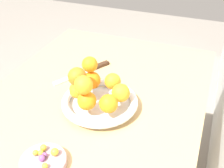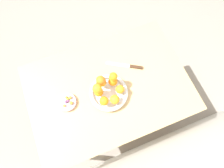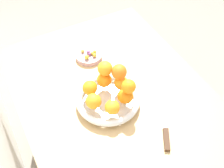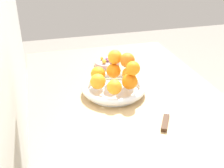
{
  "view_description": "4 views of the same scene",
  "coord_description": "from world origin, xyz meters",
  "px_view_note": "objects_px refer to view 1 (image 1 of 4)",
  "views": [
    {
      "loc": [
        0.69,
        0.35,
        1.34
      ],
      "look_at": [
        -0.01,
        0.08,
        0.83
      ],
      "focal_mm": 45.0,
      "sensor_mm": 36.0,
      "label": 1
    },
    {
      "loc": [
        0.11,
        0.35,
        1.88
      ],
      "look_at": [
        -0.02,
        0.01,
        0.83
      ],
      "focal_mm": 28.0,
      "sensor_mm": 36.0,
      "label": 2
    },
    {
      "loc": [
        -0.6,
        0.35,
        1.64
      ],
      "look_at": [
        0.05,
        0.01,
        0.81
      ],
      "focal_mm": 45.0,
      "sensor_mm": 36.0,
      "label": 3
    },
    {
      "loc": [
        -0.93,
        0.31,
        1.3
      ],
      "look_at": [
        -0.02,
        0.06,
        0.8
      ],
      "focal_mm": 45.0,
      "sensor_mm": 36.0,
      "label": 4
    }
  ],
  "objects_px": {
    "candy_ball_0": "(41,153)",
    "knife": "(87,71)",
    "orange_4": "(92,80)",
    "candy_ball_4": "(35,153)",
    "orange_1": "(109,104)",
    "orange_5": "(78,90)",
    "candy_ball_2": "(43,157)",
    "orange_8": "(90,64)",
    "candy_ball_1": "(44,155)",
    "fruit_bowl": "(100,103)",
    "orange_0": "(87,101)",
    "orange_7": "(77,77)",
    "dining_table": "(91,122)",
    "orange_6": "(83,85)",
    "candy_ball_6": "(41,158)",
    "candy_ball_7": "(43,148)",
    "candy_ball_5": "(55,152)",
    "orange_2": "(121,92)",
    "orange_3": "(113,81)",
    "candy_ball_3": "(45,166)",
    "candy_dish": "(43,162)"
  },
  "relations": [
    {
      "from": "orange_4",
      "to": "candy_ball_2",
      "type": "distance_m",
      "value": 0.33
    },
    {
      "from": "candy_ball_3",
      "to": "candy_ball_7",
      "type": "height_order",
      "value": "candy_ball_7"
    },
    {
      "from": "dining_table",
      "to": "candy_ball_5",
      "type": "height_order",
      "value": "candy_ball_5"
    },
    {
      "from": "orange_8",
      "to": "candy_ball_6",
      "type": "distance_m",
      "value": 0.35
    },
    {
      "from": "orange_0",
      "to": "orange_7",
      "type": "xyz_separation_m",
      "value": [
        -0.04,
        -0.05,
        0.06
      ]
    },
    {
      "from": "orange_4",
      "to": "orange_8",
      "type": "relative_size",
      "value": 1.14
    },
    {
      "from": "orange_6",
      "to": "orange_8",
      "type": "distance_m",
      "value": 0.13
    },
    {
      "from": "orange_7",
      "to": "knife",
      "type": "height_order",
      "value": "orange_7"
    },
    {
      "from": "orange_3",
      "to": "candy_ball_1",
      "type": "relative_size",
      "value": 4.01
    },
    {
      "from": "orange_7",
      "to": "orange_4",
      "type": "bearing_deg",
      "value": 169.62
    },
    {
      "from": "orange_6",
      "to": "candy_ball_3",
      "type": "relative_size",
      "value": 3.71
    },
    {
      "from": "orange_5",
      "to": "candy_ball_2",
      "type": "distance_m",
      "value": 0.26
    },
    {
      "from": "dining_table",
      "to": "orange_1",
      "type": "distance_m",
      "value": 0.2
    },
    {
      "from": "orange_0",
      "to": "orange_5",
      "type": "distance_m",
      "value": 0.07
    },
    {
      "from": "orange_0",
      "to": "orange_1",
      "type": "relative_size",
      "value": 1.01
    },
    {
      "from": "candy_ball_0",
      "to": "candy_ball_1",
      "type": "relative_size",
      "value": 1.09
    },
    {
      "from": "candy_ball_1",
      "to": "fruit_bowl",
      "type": "bearing_deg",
      "value": 170.63
    },
    {
      "from": "candy_ball_3",
      "to": "knife",
      "type": "relative_size",
      "value": 0.07
    },
    {
      "from": "dining_table",
      "to": "knife",
      "type": "bearing_deg",
      "value": -152.18
    },
    {
      "from": "orange_0",
      "to": "orange_8",
      "type": "relative_size",
      "value": 1.12
    },
    {
      "from": "candy_ball_7",
      "to": "orange_2",
      "type": "bearing_deg",
      "value": 154.43
    },
    {
      "from": "orange_3",
      "to": "orange_6",
      "type": "height_order",
      "value": "orange_6"
    },
    {
      "from": "candy_ball_0",
      "to": "knife",
      "type": "relative_size",
      "value": 0.07
    },
    {
      "from": "candy_ball_4",
      "to": "knife",
      "type": "height_order",
      "value": "candy_ball_4"
    },
    {
      "from": "candy_ball_2",
      "to": "dining_table",
      "type": "bearing_deg",
      "value": 179.89
    },
    {
      "from": "orange_0",
      "to": "candy_ball_4",
      "type": "relative_size",
      "value": 3.93
    },
    {
      "from": "orange_5",
      "to": "candy_ball_4",
      "type": "height_order",
      "value": "orange_5"
    },
    {
      "from": "candy_ball_5",
      "to": "candy_ball_3",
      "type": "bearing_deg",
      "value": -0.58
    },
    {
      "from": "orange_7",
      "to": "candy_ball_5",
      "type": "relative_size",
      "value": 2.79
    },
    {
      "from": "candy_ball_7",
      "to": "knife",
      "type": "bearing_deg",
      "value": -169.79
    },
    {
      "from": "candy_ball_6",
      "to": "orange_5",
      "type": "bearing_deg",
      "value": -174.9
    },
    {
      "from": "orange_5",
      "to": "orange_6",
      "type": "relative_size",
      "value": 0.97
    },
    {
      "from": "orange_0",
      "to": "orange_2",
      "type": "bearing_deg",
      "value": 133.93
    },
    {
      "from": "dining_table",
      "to": "orange_0",
      "type": "height_order",
      "value": "orange_0"
    },
    {
      "from": "orange_4",
      "to": "orange_7",
      "type": "bearing_deg",
      "value": -10.38
    },
    {
      "from": "candy_ball_2",
      "to": "knife",
      "type": "height_order",
      "value": "candy_ball_2"
    },
    {
      "from": "dining_table",
      "to": "orange_2",
      "type": "relative_size",
      "value": 18.23
    },
    {
      "from": "candy_ball_2",
      "to": "candy_dish",
      "type": "bearing_deg",
      "value": 8.62
    },
    {
      "from": "candy_ball_0",
      "to": "candy_ball_2",
      "type": "xyz_separation_m",
      "value": [
        0.01,
        0.01,
        -0.0
      ]
    },
    {
      "from": "candy_ball_2",
      "to": "candy_ball_4",
      "type": "relative_size",
      "value": 0.97
    },
    {
      "from": "orange_4",
      "to": "candy_ball_4",
      "type": "relative_size",
      "value": 3.99
    },
    {
      "from": "fruit_bowl",
      "to": "orange_3",
      "type": "bearing_deg",
      "value": 165.46
    },
    {
      "from": "candy_ball_5",
      "to": "fruit_bowl",
      "type": "bearing_deg",
      "value": 174.85
    },
    {
      "from": "orange_1",
      "to": "candy_ball_4",
      "type": "height_order",
      "value": "orange_1"
    },
    {
      "from": "orange_8",
      "to": "fruit_bowl",
      "type": "bearing_deg",
      "value": 46.49
    },
    {
      "from": "fruit_bowl",
      "to": "knife",
      "type": "height_order",
      "value": "fruit_bowl"
    },
    {
      "from": "orange_6",
      "to": "candy_ball_7",
      "type": "distance_m",
      "value": 0.21
    },
    {
      "from": "candy_ball_0",
      "to": "knife",
      "type": "distance_m",
      "value": 0.47
    },
    {
      "from": "dining_table",
      "to": "candy_ball_5",
      "type": "distance_m",
      "value": 0.29
    },
    {
      "from": "orange_1",
      "to": "orange_4",
      "type": "xyz_separation_m",
      "value": [
        -0.1,
        -0.1,
        0.0
      ]
    }
  ]
}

